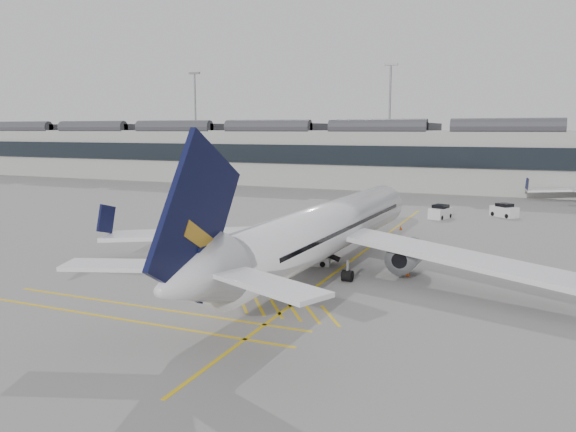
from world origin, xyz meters
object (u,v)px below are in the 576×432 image
at_px(belt_loader, 305,257).
at_px(ramp_agent_a, 331,244).
at_px(airliner_main, 324,231).
at_px(ramp_agent_b, 313,247).
at_px(pushback_tug, 174,266).
at_px(baggage_cart_a, 226,245).

distance_m(belt_loader, ramp_agent_a, 4.78).
bearing_deg(airliner_main, ramp_agent_a, 105.96).
height_order(ramp_agent_b, pushback_tug, ramp_agent_b).
xyz_separation_m(airliner_main, ramp_agent_b, (-2.67, 4.82, -2.48)).
height_order(airliner_main, belt_loader, airliner_main).
height_order(airliner_main, baggage_cart_a, airliner_main).
xyz_separation_m(belt_loader, ramp_agent_b, (-0.40, 3.03, 0.28)).
xyz_separation_m(belt_loader, pushback_tug, (-8.34, -7.01, 0.02)).
height_order(baggage_cart_a, ramp_agent_a, ramp_agent_a).
xyz_separation_m(baggage_cart_a, ramp_agent_b, (7.53, 2.51, -0.07)).
bearing_deg(pushback_tug, ramp_agent_a, 74.74).
relative_size(airliner_main, ramp_agent_b, 25.00).
bearing_deg(ramp_agent_b, ramp_agent_a, -160.53).
bearing_deg(airliner_main, ramp_agent_b, 121.34).
bearing_deg(airliner_main, baggage_cart_a, 169.58).
distance_m(baggage_cart_a, pushback_tug, 7.55).
bearing_deg(ramp_agent_b, airliner_main, 81.54).
xyz_separation_m(belt_loader, baggage_cart_a, (-7.93, 0.52, 0.34)).
distance_m(ramp_agent_a, pushback_tug, 14.80).
bearing_deg(ramp_agent_b, pushback_tug, 14.19).
bearing_deg(pushback_tug, ramp_agent_b, 74.03).
distance_m(airliner_main, ramp_agent_b, 6.05).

